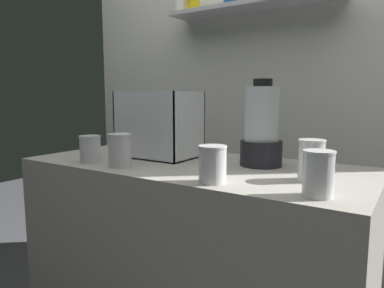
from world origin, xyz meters
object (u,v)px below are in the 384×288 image
(juice_cup_carrot_left, at_px, (120,152))
(juice_cup_orange_right, at_px, (311,162))
(carrot_display_bin, at_px, (160,137))
(juice_cup_mango_far_right, at_px, (318,176))
(juice_cup_mango_middle, at_px, (213,166))
(blender_pitcher, at_px, (262,130))
(juice_cup_pomegranate_far_left, at_px, (90,150))

(juice_cup_carrot_left, distance_m, juice_cup_orange_right, 0.71)
(carrot_display_bin, xyz_separation_m, juice_cup_carrot_left, (0.01, -0.27, -0.03))
(juice_cup_carrot_left, bearing_deg, juice_cup_mango_far_right, -1.00)
(carrot_display_bin, height_order, juice_cup_orange_right, carrot_display_bin)
(carrot_display_bin, distance_m, juice_cup_orange_right, 0.71)
(juice_cup_mango_middle, xyz_separation_m, juice_cup_mango_far_right, (0.32, 0.02, 0.00))
(carrot_display_bin, bearing_deg, juice_cup_mango_far_right, -20.19)
(juice_cup_carrot_left, relative_size, juice_cup_orange_right, 0.96)
(carrot_display_bin, relative_size, blender_pitcher, 1.00)
(carrot_display_bin, distance_m, juice_cup_pomegranate_far_left, 0.32)
(carrot_display_bin, relative_size, juice_cup_mango_far_right, 2.64)
(blender_pitcher, height_order, juice_cup_mango_far_right, blender_pitcher)
(juice_cup_carrot_left, relative_size, juice_cup_mango_far_right, 1.01)
(carrot_display_bin, xyz_separation_m, juice_cup_mango_middle, (0.45, -0.30, -0.04))
(carrot_display_bin, relative_size, juice_cup_pomegranate_far_left, 3.04)
(blender_pitcher, xyz_separation_m, juice_cup_pomegranate_far_left, (-0.63, -0.32, -0.09))
(juice_cup_pomegranate_far_left, relative_size, juice_cup_mango_far_right, 0.87)
(juice_cup_pomegranate_far_left, bearing_deg, juice_cup_mango_far_right, -0.79)
(juice_cup_carrot_left, height_order, juice_cup_mango_middle, juice_cup_carrot_left)
(juice_cup_pomegranate_far_left, xyz_separation_m, juice_cup_mango_middle, (0.61, -0.03, 0.01))
(juice_cup_carrot_left, distance_m, juice_cup_mango_far_right, 0.76)
(juice_cup_mango_far_right, bearing_deg, carrot_display_bin, 159.81)
(juice_cup_carrot_left, xyz_separation_m, juice_cup_mango_middle, (0.44, -0.03, -0.00))
(blender_pitcher, bearing_deg, juice_cup_carrot_left, -145.25)
(juice_cup_mango_middle, bearing_deg, juice_cup_carrot_left, 175.71)
(juice_cup_carrot_left, bearing_deg, blender_pitcher, 34.75)
(juice_cup_carrot_left, xyz_separation_m, juice_cup_orange_right, (0.69, 0.17, 0.00))
(blender_pitcher, distance_m, juice_cup_carrot_left, 0.57)
(carrot_display_bin, distance_m, juice_cup_mango_middle, 0.54)
(blender_pitcher, bearing_deg, juice_cup_mango_far_right, -47.89)
(juice_cup_carrot_left, bearing_deg, juice_cup_mango_middle, -4.29)
(blender_pitcher, height_order, juice_cup_orange_right, blender_pitcher)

